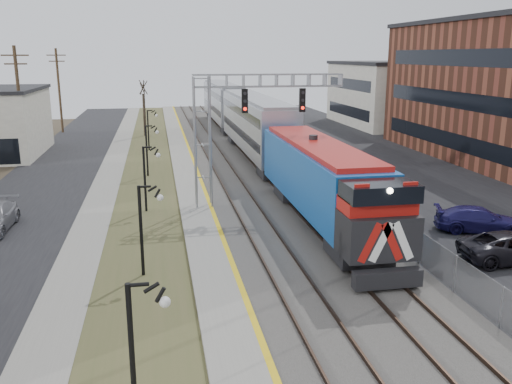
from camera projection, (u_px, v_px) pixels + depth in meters
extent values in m
cube|color=black|center=(39.00, 189.00, 38.16)|extent=(7.00, 120.00, 0.04)
cube|color=gray|center=(105.00, 186.00, 38.94)|extent=(2.00, 120.00, 0.08)
cube|color=#474B28|center=(148.00, 185.00, 39.47)|extent=(4.00, 120.00, 0.06)
cube|color=gray|center=(189.00, 182.00, 39.97)|extent=(2.00, 120.00, 0.24)
cube|color=#595651|center=(255.00, 179.00, 40.86)|extent=(8.00, 120.00, 0.20)
cube|color=black|center=(404.00, 174.00, 42.98)|extent=(16.00, 120.00, 0.04)
cube|color=gold|center=(201.00, 180.00, 40.10)|extent=(0.24, 120.00, 0.01)
cube|color=#2D2119|center=(219.00, 179.00, 40.33)|extent=(0.08, 120.00, 0.15)
cube|color=#2D2119|center=(239.00, 178.00, 40.59)|extent=(0.08, 120.00, 0.15)
cube|color=#2D2119|center=(265.00, 177.00, 40.94)|extent=(0.08, 120.00, 0.15)
cube|color=#2D2119|center=(284.00, 176.00, 41.21)|extent=(0.08, 120.00, 0.15)
cube|color=#1451A3|center=(323.00, 184.00, 29.12)|extent=(3.00, 17.00, 4.25)
cube|color=black|center=(387.00, 279.00, 21.26)|extent=(2.80, 0.50, 0.70)
cube|color=#979AA1|center=(255.00, 127.00, 48.34)|extent=(3.00, 22.00, 5.33)
cube|color=#979AA1|center=(224.00, 104.00, 70.08)|extent=(3.00, 22.00, 5.33)
cube|color=gray|center=(203.00, 145.00, 32.43)|extent=(1.00, 1.00, 8.00)
cube|color=gray|center=(268.00, 80.00, 32.21)|extent=(9.00, 0.80, 0.80)
cube|color=black|center=(245.00, 101.00, 31.80)|extent=(0.35, 0.25, 1.40)
cube|color=black|center=(302.00, 100.00, 32.42)|extent=(0.35, 0.25, 1.40)
cylinder|color=black|center=(132.00, 359.00, 13.25)|extent=(0.14, 0.14, 4.00)
cylinder|color=black|center=(141.00, 232.00, 22.78)|extent=(0.14, 0.14, 4.00)
cylinder|color=black|center=(145.00, 180.00, 32.31)|extent=(0.14, 0.14, 4.00)
cylinder|color=black|center=(147.00, 151.00, 41.85)|extent=(0.14, 0.14, 4.00)
cylinder|color=black|center=(148.00, 131.00, 53.29)|extent=(0.14, 0.14, 4.00)
cylinder|color=#4C3823|center=(20.00, 106.00, 45.94)|extent=(0.28, 0.28, 10.00)
cylinder|color=#4C3823|center=(59.00, 91.00, 65.01)|extent=(0.28, 0.28, 10.00)
cube|color=gray|center=(309.00, 168.00, 41.42)|extent=(0.04, 120.00, 1.60)
cube|color=beige|center=(405.00, 95.00, 73.05)|extent=(16.00, 18.00, 8.00)
cylinder|color=#382D23|center=(144.00, 115.00, 62.62)|extent=(0.30, 0.30, 4.90)
imported|color=navy|center=(479.00, 220.00, 28.88)|extent=(4.93, 3.26, 1.33)
imported|color=gray|center=(385.00, 189.00, 35.67)|extent=(4.18, 2.85, 1.32)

